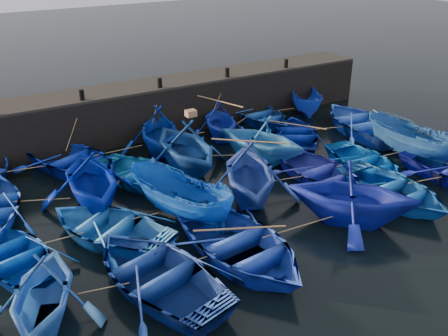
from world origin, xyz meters
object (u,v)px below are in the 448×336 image
boat_8 (142,174)px  wooden_crate (191,113)px  boat_13 (13,255)px  boat_20 (42,291)px

boat_8 → wooden_crate: wooden_crate is taller
boat_13 → wooden_crate: wooden_crate is taller
boat_13 → wooden_crate: 9.27m
boat_20 → wooden_crate: wooden_crate is taller
boat_8 → wooden_crate: size_ratio=10.82×
boat_8 → boat_20: (-5.46, -6.39, 0.53)m
boat_8 → wooden_crate: (2.52, 0.18, 2.22)m
boat_8 → wooden_crate: bearing=-21.1°
boat_20 → wooden_crate: 10.48m
wooden_crate → boat_8: bearing=-175.9°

